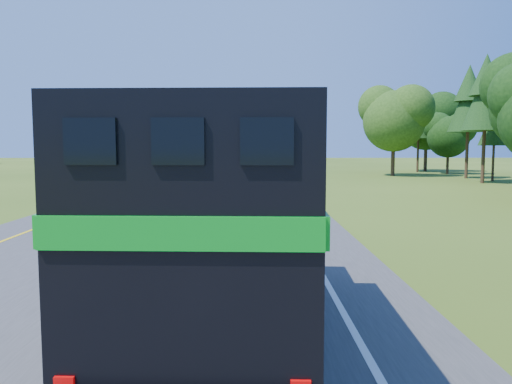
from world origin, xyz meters
TOP-DOWN VIEW (x-y plane):
  - road at (0.00, 50.00)m, footprint 15.00×260.00m
  - lane_markings at (0.00, 50.00)m, footprint 11.15×260.00m
  - horse_truck at (3.07, 3.94)m, footprint 3.19×9.14m
  - white_suv at (-3.74, 43.90)m, footprint 2.81×5.96m
  - far_car at (-3.24, 100.03)m, footprint 1.92×4.57m

SIDE VIEW (x-z plane):
  - road at x=0.00m, z-range 0.00..0.04m
  - lane_markings at x=0.00m, z-range 0.04..0.05m
  - far_car at x=-3.24m, z-range 0.04..1.58m
  - white_suv at x=-3.74m, z-range 0.04..1.69m
  - horse_truck at x=3.07m, z-range 0.18..4.17m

